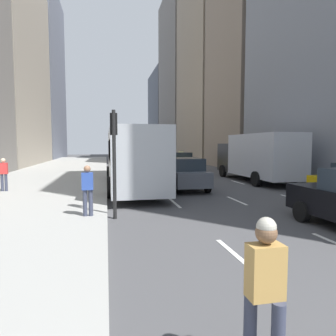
% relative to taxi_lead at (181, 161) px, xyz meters
% --- Properties ---
extents(sidewalk_left, '(8.00, 66.00, 0.15)m').
position_rel_taxi_lead_xyz_m(sidewalk_left, '(-11.00, -2.80, -0.81)').
color(sidewalk_left, '#9E9E99').
rests_on(sidewalk_left, ground).
extents(lane_markings, '(5.72, 56.00, 0.01)m').
position_rel_taxi_lead_xyz_m(lane_markings, '(-1.40, -6.80, -0.87)').
color(lane_markings, white).
rests_on(lane_markings, ground).
extents(building_row_right, '(6.00, 87.78, 36.04)m').
position_rel_taxi_lead_xyz_m(building_row_right, '(8.00, 14.33, 14.13)').
color(building_row_right, slate).
rests_on(building_row_right, ground).
extents(taxi_lead, '(2.02, 4.40, 1.87)m').
position_rel_taxi_lead_xyz_m(taxi_lead, '(0.00, 0.00, 0.00)').
color(taxi_lead, yellow).
rests_on(taxi_lead, ground).
extents(sedan_silver_behind, '(2.02, 4.48, 1.74)m').
position_rel_taxi_lead_xyz_m(sedan_silver_behind, '(-2.80, -12.05, 0.01)').
color(sedan_silver_behind, '#565B66').
rests_on(sedan_silver_behind, ground).
extents(city_bus, '(2.80, 11.61, 3.25)m').
position_rel_taxi_lead_xyz_m(city_bus, '(-5.61, -10.79, 0.91)').
color(city_bus, '#B7BCC1').
rests_on(city_bus, ground).
extents(box_truck, '(2.58, 8.40, 3.15)m').
position_rel_taxi_lead_xyz_m(box_truck, '(2.80, -9.64, 0.83)').
color(box_truck, '#262628').
rests_on(box_truck, ground).
extents(skateboarder, '(0.36, 0.80, 1.75)m').
position_rel_taxi_lead_xyz_m(skateboarder, '(-5.44, -25.26, 0.08)').
color(skateboarder, brown).
rests_on(skateboarder, ground).
extents(pedestrian_mid_block, '(0.36, 0.22, 1.65)m').
position_rel_taxi_lead_xyz_m(pedestrian_mid_block, '(-7.62, -18.01, 0.19)').
color(pedestrian_mid_block, '#383D51').
rests_on(pedestrian_mid_block, sidewalk_left).
extents(pedestrian_far_walking, '(0.36, 0.22, 1.65)m').
position_rel_taxi_lead_xyz_m(pedestrian_far_walking, '(-12.04, -11.75, 0.19)').
color(pedestrian_far_walking, '#383D51').
rests_on(pedestrian_far_walking, sidewalk_left).
extents(traffic_light_pole, '(0.24, 0.42, 3.60)m').
position_rel_taxi_lead_xyz_m(traffic_light_pole, '(-6.75, -17.87, 1.53)').
color(traffic_light_pole, black).
rests_on(traffic_light_pole, ground).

